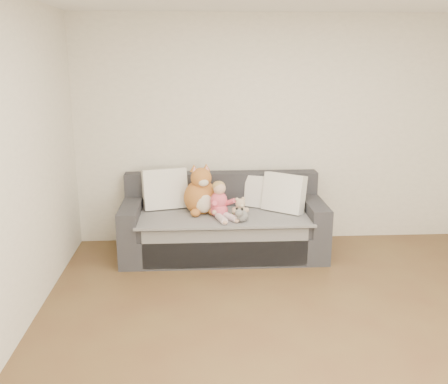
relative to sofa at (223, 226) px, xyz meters
name	(u,v)px	position (x,y,z in m)	size (l,w,h in m)	color
room_shell	(313,170)	(0.58, -1.64, 0.99)	(5.00, 5.00, 5.00)	brown
sofa	(223,226)	(0.00, 0.00, 0.00)	(2.20, 0.94, 0.85)	#26262B
cushion_left	(165,189)	(-0.64, 0.18, 0.39)	(0.53, 0.33, 0.46)	white
cushion_right_back	(262,192)	(0.46, 0.16, 0.34)	(0.43, 0.33, 0.37)	white
cushion_right_front	(284,193)	(0.67, -0.02, 0.37)	(0.49, 0.44, 0.44)	white
toddler	(220,202)	(-0.04, -0.20, 0.33)	(0.29, 0.40, 0.40)	#E95452
plush_cat	(201,194)	(-0.24, -0.01, 0.37)	(0.46, 0.43, 0.57)	#AD4F26
teddy_bear	(240,210)	(0.17, -0.25, 0.26)	(0.18, 0.14, 0.23)	tan
plush_cow	(241,215)	(0.17, -0.35, 0.23)	(0.14, 0.20, 0.17)	white
sippy_cup	(237,211)	(0.14, -0.18, 0.23)	(0.11, 0.09, 0.12)	#5D338D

